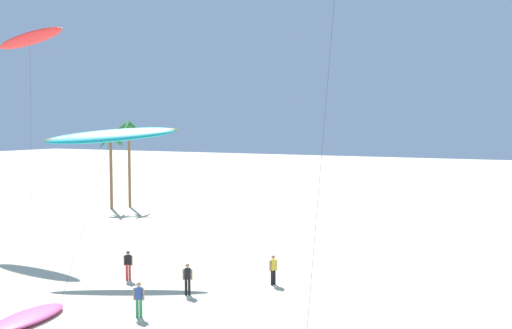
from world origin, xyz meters
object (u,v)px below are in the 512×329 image
Objects in this scene: flying_kite_3 at (30,39)px; palm_tree_0 at (110,144)px; person_far_watcher at (128,264)px; grounded_kite_2 at (28,317)px; person_foreground_walker at (188,278)px; person_near_right at (139,298)px; palm_tree_1 at (129,135)px; person_near_left at (273,269)px; flying_kite_4 at (111,136)px.

palm_tree_0 is at bearing 108.00° from flying_kite_3.
flying_kite_3 is 21.92m from person_far_watcher.
person_far_watcher reaches higher than grounded_kite_2.
palm_tree_0 is 4.74× the size of person_far_watcher.
person_foreground_walker is (24.16, -21.93, -5.83)m from palm_tree_0.
person_near_right is at bearing -46.89° from palm_tree_0.
person_far_watcher is at bearing -47.04° from palm_tree_0.
palm_tree_1 is at bearing 134.46° from person_foreground_walker.
flying_kite_3 is 9.96× the size of person_near_left.
person_foreground_walker is 4.64m from person_far_watcher.
person_near_left is at bearing 55.14° from grounded_kite_2.
palm_tree_1 is at bearing 63.25° from palm_tree_0.
grounded_kite_2 is 2.67× the size of person_near_right.
person_near_right is at bearing 32.59° from grounded_kite_2.
person_far_watcher is (-4.55, 4.75, 0.03)m from person_near_right.
palm_tree_1 is at bearing 142.81° from person_near_left.
person_far_watcher is (18.71, -22.83, -6.67)m from palm_tree_1.
palm_tree_0 is 0.77× the size of flying_kite_4.
palm_tree_0 reaches higher than person_near_left.
person_near_left is (10.78, 0.50, -7.12)m from flying_kite_4.
person_far_watcher reaches higher than person_near_right.
flying_kite_4 reaches higher than grounded_kite_2.
flying_kite_3 is at bearing -76.95° from palm_tree_1.
person_near_left is (22.64, -4.11, -14.36)m from flying_kite_3.
palm_tree_1 reaches higher than flying_kite_4.
person_foreground_walker is at bearing -45.54° from palm_tree_1.
person_near_right is (4.07, 2.61, 0.72)m from grounded_kite_2.
flying_kite_4 is 6.38× the size of person_near_right.
flying_kite_3 is at bearing 158.15° from person_foreground_walker.
flying_kite_3 is at bearing -72.00° from palm_tree_0.
grounded_kite_2 is at bearing -122.23° from person_foreground_walker.
person_near_left is at bearing 68.18° from person_near_right.
palm_tree_0 is at bearing 146.25° from person_near_left.
person_near_left is (3.04, 3.75, -0.01)m from person_foreground_walker.
person_near_left is 1.01× the size of person_near_right.
person_far_watcher is at bearing -50.67° from palm_tree_1.
person_far_watcher is (-0.47, 7.36, 0.75)m from grounded_kite_2.
palm_tree_0 is at bearing 131.34° from flying_kite_4.
flying_kite_4 is at bearing 143.21° from person_far_watcher.
palm_tree_1 reaches higher than person_near_right.
palm_tree_1 is 0.56× the size of flying_kite_3.
person_near_right is at bearing -49.87° from palm_tree_1.
flying_kite_3 is 9.72× the size of person_far_watcher.
palm_tree_0 is 4.89× the size of person_near_right.
palm_tree_1 is 5.61× the size of person_near_right.
person_foreground_walker is (7.74, -3.25, -7.12)m from flying_kite_4.
flying_kite_4 is (16.43, -18.68, 1.29)m from palm_tree_0.
palm_tree_1 is 17.98m from flying_kite_3.
palm_tree_1 is 33.88m from person_foreground_walker.
grounded_kite_2 is (20.08, -28.41, -6.56)m from palm_tree_0.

